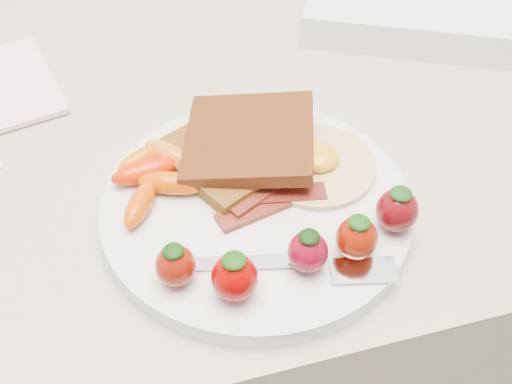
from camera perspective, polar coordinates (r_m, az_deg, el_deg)
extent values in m
cube|color=gray|center=(1.02, -2.92, -13.09)|extent=(2.00, 0.60, 0.90)
cylinder|color=silver|center=(0.56, 0.00, -1.34)|extent=(0.27, 0.27, 0.02)
cube|color=#513714|center=(0.59, -2.19, 3.50)|extent=(0.14, 0.14, 0.01)
cube|color=black|center=(0.58, -0.61, 4.77)|extent=(0.15, 0.15, 0.03)
cylinder|color=beige|center=(0.58, 5.37, 2.37)|extent=(0.12, 0.12, 0.01)
ellipsoid|color=orange|center=(0.58, 5.51, 3.14)|extent=(0.04, 0.04, 0.02)
cube|color=#500C09|center=(0.55, 0.59, -1.31)|extent=(0.09, 0.04, 0.00)
cube|color=black|center=(0.55, 1.96, -0.26)|extent=(0.09, 0.04, 0.00)
cube|color=#360808|center=(0.56, 0.88, 0.44)|extent=(0.08, 0.06, 0.00)
ellipsoid|color=#BC2100|center=(0.57, -9.74, 1.87)|extent=(0.07, 0.03, 0.02)
ellipsoid|color=#B74300|center=(0.56, -7.50, 0.77)|extent=(0.06, 0.04, 0.02)
ellipsoid|color=#BF4300|center=(0.55, -10.26, -1.04)|extent=(0.04, 0.06, 0.02)
ellipsoid|color=orange|center=(0.59, -7.72, 3.32)|extent=(0.05, 0.05, 0.02)
ellipsoid|color=#C15900|center=(0.59, -10.01, 2.96)|extent=(0.05, 0.04, 0.02)
ellipsoid|color=#6A0F03|center=(0.49, -7.17, -6.53)|extent=(0.03, 0.03, 0.03)
ellipsoid|color=black|center=(0.48, -7.37, -5.22)|extent=(0.02, 0.02, 0.01)
ellipsoid|color=#780000|center=(0.48, -1.91, -7.59)|extent=(0.04, 0.04, 0.04)
ellipsoid|color=#0E3706|center=(0.46, -1.97, -6.10)|extent=(0.02, 0.02, 0.01)
ellipsoid|color=#660416|center=(0.50, 4.63, -5.33)|extent=(0.03, 0.03, 0.04)
ellipsoid|color=black|center=(0.48, 4.76, -3.99)|extent=(0.02, 0.02, 0.01)
ellipsoid|color=#6A1002|center=(0.51, 8.92, -4.10)|extent=(0.03, 0.03, 0.04)
ellipsoid|color=#0E3C09|center=(0.49, 9.17, -2.69)|extent=(0.02, 0.02, 0.01)
ellipsoid|color=#4B060B|center=(0.53, 12.44, -1.62)|extent=(0.03, 0.03, 0.04)
ellipsoid|color=#0D350B|center=(0.52, 12.78, -0.14)|extent=(0.02, 0.02, 0.01)
cube|color=silver|center=(0.51, -1.20, -6.27)|extent=(0.12, 0.04, 0.00)
cube|color=silver|center=(0.51, 9.57, -6.86)|extent=(0.06, 0.03, 0.00)
cube|color=silver|center=(0.75, -21.57, 8.77)|extent=(0.13, 0.17, 0.01)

